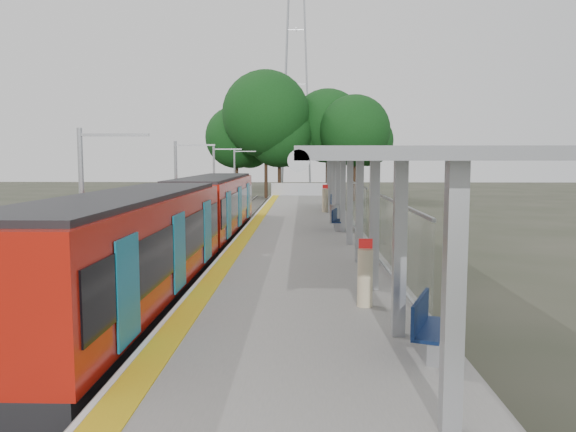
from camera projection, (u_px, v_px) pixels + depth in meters
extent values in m
plane|color=#474438|center=(297.00, 430.00, 9.40)|extent=(200.00, 200.00, 0.00)
cube|color=#59544C|center=(216.00, 243.00, 29.40)|extent=(3.00, 70.00, 0.24)
cube|color=gray|center=(301.00, 236.00, 29.23)|extent=(6.00, 50.00, 1.00)
cube|color=yellow|center=(253.00, 226.00, 29.25)|extent=(0.60, 50.00, 0.02)
cube|color=#9EA0A5|center=(302.00, 189.00, 53.93)|extent=(6.00, 0.10, 1.20)
cube|color=black|center=(130.00, 305.00, 14.87)|extent=(2.50, 13.50, 0.70)
cube|color=#B1170C|center=(128.00, 246.00, 14.71)|extent=(2.65, 13.50, 2.50)
cube|color=black|center=(128.00, 244.00, 14.71)|extent=(2.72, 12.96, 1.20)
cube|color=black|center=(127.00, 196.00, 14.58)|extent=(2.40, 12.82, 0.15)
cube|color=#0C637F|center=(180.00, 252.00, 14.69)|extent=(0.04, 1.30, 2.00)
cylinder|color=black|center=(50.00, 389.00, 10.20)|extent=(2.20, 0.70, 0.70)
cube|color=black|center=(214.00, 234.00, 28.89)|extent=(2.50, 13.50, 0.70)
cube|color=#B1170C|center=(214.00, 203.00, 28.73)|extent=(2.65, 13.50, 2.50)
cube|color=black|center=(214.00, 202.00, 28.73)|extent=(2.72, 12.96, 1.20)
cube|color=black|center=(213.00, 178.00, 28.60)|extent=(2.40, 12.83, 0.15)
cube|color=#0C637F|center=(240.00, 206.00, 28.71)|extent=(0.04, 1.30, 2.00)
cylinder|color=black|center=(197.00, 256.00, 24.23)|extent=(2.20, 0.70, 0.70)
cube|color=black|center=(185.00, 224.00, 21.75)|extent=(2.30, 0.80, 2.40)
cube|color=#9EA0A5|center=(453.00, 300.00, 7.07)|extent=(0.25, 0.25, 3.50)
cube|color=#9EA0A5|center=(400.00, 249.00, 11.05)|extent=(0.25, 0.25, 3.50)
cube|color=#9EA0A5|center=(374.00, 225.00, 15.03)|extent=(0.25, 0.25, 3.50)
cube|color=#9EA0A5|center=(359.00, 211.00, 19.01)|extent=(0.25, 0.25, 3.50)
cube|color=#9EA0A5|center=(350.00, 202.00, 22.98)|extent=(0.25, 0.25, 3.50)
cube|color=#9EA0A5|center=(343.00, 196.00, 26.96)|extent=(0.25, 0.25, 3.50)
cube|color=#9EA0A5|center=(338.00, 191.00, 30.94)|extent=(0.25, 0.25, 3.50)
cube|color=#9EA0A5|center=(334.00, 187.00, 34.92)|extent=(0.25, 0.25, 3.50)
cube|color=#9EA0A5|center=(331.00, 184.00, 38.89)|extent=(0.25, 0.25, 3.50)
cube|color=#9EA0A5|center=(328.00, 182.00, 42.87)|extent=(0.25, 0.25, 3.50)
cube|color=gray|center=(337.00, 157.00, 24.80)|extent=(3.20, 38.00, 0.16)
cylinder|color=#9EA0A5|center=(302.00, 159.00, 24.85)|extent=(0.24, 38.00, 0.24)
cube|color=silver|center=(415.00, 259.00, 13.08)|extent=(0.05, 3.70, 2.20)
cube|color=silver|center=(389.00, 235.00, 17.05)|extent=(0.05, 3.70, 2.20)
cube|color=silver|center=(362.00, 211.00, 25.01)|extent=(0.05, 3.70, 2.20)
cube|color=silver|center=(354.00, 204.00, 28.99)|extent=(0.05, 3.70, 2.20)
cube|color=silver|center=(343.00, 194.00, 36.94)|extent=(0.05, 3.70, 2.20)
cube|color=silver|center=(339.00, 191.00, 40.92)|extent=(0.05, 3.70, 2.20)
cylinder|color=#382316|center=(237.00, 178.00, 64.03)|extent=(0.36, 0.36, 4.64)
sphere|color=#124015|center=(236.00, 137.00, 63.55)|extent=(7.05, 7.05, 7.05)
cylinder|color=#382316|center=(266.00, 172.00, 61.10)|extent=(0.36, 0.36, 6.21)
sphere|color=#124015|center=(266.00, 114.00, 60.47)|extent=(9.44, 9.44, 9.44)
cylinder|color=#382316|center=(279.00, 178.00, 61.52)|extent=(0.36, 0.36, 4.83)
sphere|color=#124015|center=(279.00, 134.00, 61.03)|extent=(7.34, 7.34, 7.34)
cylinder|color=#382316|center=(327.00, 174.00, 63.77)|extent=(0.36, 0.36, 5.48)
sphere|color=#124015|center=(327.00, 126.00, 63.22)|extent=(8.32, 8.32, 8.32)
cylinder|color=#382316|center=(354.00, 178.00, 60.38)|extent=(0.36, 0.36, 5.02)
sphere|color=#124015|center=(355.00, 130.00, 59.87)|extent=(7.63, 7.63, 7.63)
cylinder|color=#9EA0A5|center=(83.00, 222.00, 16.26)|extent=(0.16, 0.16, 5.40)
cube|color=#9EA0A5|center=(114.00, 135.00, 15.97)|extent=(2.00, 0.08, 0.08)
cylinder|color=#9EA0A5|center=(176.00, 195.00, 28.19)|extent=(0.16, 0.16, 5.40)
cube|color=#9EA0A5|center=(195.00, 145.00, 27.91)|extent=(2.00, 0.08, 0.08)
cylinder|color=#9EA0A5|center=(214.00, 184.00, 40.12)|extent=(0.16, 0.16, 5.40)
cube|color=#9EA0A5|center=(228.00, 149.00, 39.84)|extent=(2.00, 0.08, 0.08)
cylinder|color=#9EA0A5|center=(235.00, 178.00, 52.06)|extent=(0.16, 0.16, 5.40)
cube|color=#9EA0A5|center=(245.00, 151.00, 51.77)|extent=(2.00, 0.08, 0.08)
cube|color=#0D1E45|center=(431.00, 329.00, 10.07)|extent=(1.00, 1.62, 0.06)
cube|color=#0D1E45|center=(420.00, 312.00, 10.04)|extent=(0.62, 1.48, 0.57)
cube|color=#9EA0A5|center=(439.00, 354.00, 9.47)|extent=(0.41, 0.21, 0.46)
cube|color=#9EA0A5|center=(424.00, 332.00, 10.71)|extent=(0.41, 0.21, 0.46)
cube|color=#0D1E45|center=(338.00, 221.00, 27.74)|extent=(0.75, 1.58, 0.06)
cube|color=#0D1E45|center=(334.00, 215.00, 27.71)|extent=(0.36, 1.51, 0.56)
cube|color=#9EA0A5|center=(339.00, 227.00, 27.16)|extent=(0.41, 0.14, 0.45)
cube|color=#9EA0A5|center=(338.00, 224.00, 28.37)|extent=(0.41, 0.14, 0.45)
cube|color=#0D1E45|center=(337.00, 204.00, 37.24)|extent=(0.84, 1.74, 0.07)
cube|color=#0D1E45|center=(334.00, 199.00, 37.21)|extent=(0.41, 1.65, 0.61)
cube|color=#9EA0A5|center=(338.00, 209.00, 36.60)|extent=(0.45, 0.16, 0.49)
cube|color=#9EA0A5|center=(337.00, 207.00, 37.93)|extent=(0.45, 0.16, 0.49)
cylinder|color=beige|center=(365.00, 278.00, 13.37)|extent=(0.37, 0.37, 1.38)
cube|color=red|center=(366.00, 244.00, 13.29)|extent=(0.32, 0.06, 0.23)
cylinder|color=beige|center=(325.00, 200.00, 37.09)|extent=(0.41, 0.41, 1.54)
cube|color=red|center=(325.00, 187.00, 37.00)|extent=(0.36, 0.08, 0.26)
cylinder|color=#9EA0A5|center=(334.00, 214.00, 30.67)|extent=(0.56, 0.56, 1.01)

